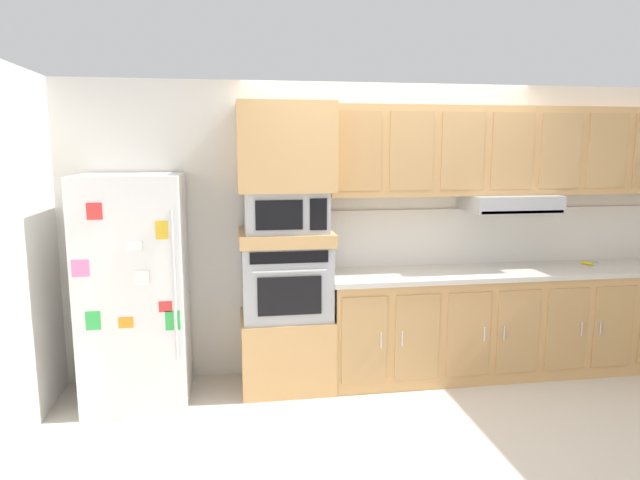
{
  "coord_description": "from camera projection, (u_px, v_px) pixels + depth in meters",
  "views": [
    {
      "loc": [
        -1.35,
        -3.66,
        1.95
      ],
      "look_at": [
        -0.69,
        0.49,
        1.26
      ],
      "focal_mm": 31.35,
      "sensor_mm": 36.0,
      "label": 1
    }
  ],
  "objects": [
    {
      "name": "appliance_mid_shelf",
      "position": [
        285.0,
        237.0,
        4.47
      ],
      "size": [
        0.74,
        0.62,
        0.1
      ],
      "primitive_type": "cube",
      "color": "tan",
      "rests_on": "built_in_oven"
    },
    {
      "name": "lower_cabinet_run",
      "position": [
        501.0,
        323.0,
        4.89
      ],
      "size": [
        3.04,
        0.63,
        0.88
      ],
      "color": "tan",
      "rests_on": "ground"
    },
    {
      "name": "microwave",
      "position": [
        285.0,
        211.0,
        4.44
      ],
      "size": [
        0.64,
        0.54,
        0.32
      ],
      "color": "#A8AAAF",
      "rests_on": "appliance_mid_shelf"
    },
    {
      "name": "countertop_slab",
      "position": [
        503.0,
        271.0,
        4.82
      ],
      "size": [
        3.08,
        0.64,
        0.04
      ],
      "primitive_type": "cube",
      "color": "beige",
      "rests_on": "lower_cabinet_run"
    },
    {
      "name": "oven_base_cabinet",
      "position": [
        287.0,
        350.0,
        4.63
      ],
      "size": [
        0.74,
        0.62,
        0.6
      ],
      "primitive_type": "cube",
      "color": "tan",
      "rests_on": "ground"
    },
    {
      "name": "built_in_oven",
      "position": [
        286.0,
        280.0,
        4.53
      ],
      "size": [
        0.7,
        0.62,
        0.6
      ],
      "color": "#A8AAAF",
      "rests_on": "oven_base_cabinet"
    },
    {
      "name": "appliance_upper_cabinet",
      "position": [
        284.0,
        147.0,
        4.36
      ],
      "size": [
        0.74,
        0.62,
        0.68
      ],
      "primitive_type": "cube",
      "color": "tan",
      "rests_on": "microwave"
    },
    {
      "name": "backsplash_panel",
      "position": [
        490.0,
        236.0,
        5.06
      ],
      "size": [
        3.08,
        0.02,
        0.5
      ],
      "primitive_type": "cube",
      "color": "silver",
      "rests_on": "countertop_slab"
    },
    {
      "name": "refrigerator",
      "position": [
        135.0,
        290.0,
        4.28
      ],
      "size": [
        0.76,
        0.73,
        1.76
      ],
      "color": "white",
      "rests_on": "ground"
    },
    {
      "name": "back_kitchen_wall",
      "position": [
        385.0,
        228.0,
        4.97
      ],
      "size": [
        6.2,
        0.12,
        2.5
      ],
      "primitive_type": "cube",
      "color": "silver",
      "rests_on": "ground"
    },
    {
      "name": "screwdriver",
      "position": [
        588.0,
        263.0,
        5.0
      ],
      "size": [
        0.17,
        0.16,
        0.03
      ],
      "color": "yellow",
      "rests_on": "countertop_slab"
    },
    {
      "name": "upper_cabinet_with_hood",
      "position": [
        503.0,
        154.0,
        4.78
      ],
      "size": [
        3.04,
        0.48,
        0.88
      ],
      "color": "tan",
      "rests_on": "backsplash_panel"
    },
    {
      "name": "ground_plane",
      "position": [
        423.0,
        418.0,
        4.09
      ],
      "size": [
        9.6,
        9.6,
        0.0
      ],
      "primitive_type": "plane",
      "color": "beige"
    }
  ]
}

